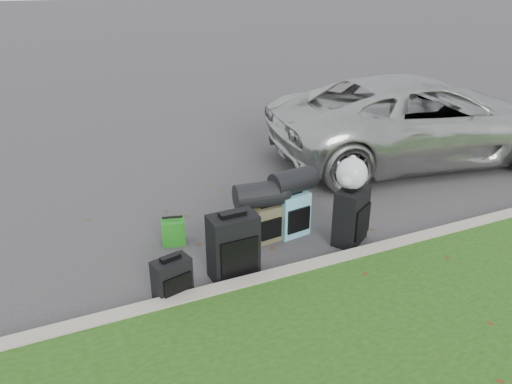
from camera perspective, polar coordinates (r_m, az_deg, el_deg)
name	(u,v)px	position (r m, az deg, el deg)	size (l,w,h in m)	color
ground	(270,236)	(6.40, 1.56, -5.01)	(120.00, 120.00, 0.00)	#383535
curb	(309,270)	(5.61, 6.09, -8.83)	(120.00, 0.18, 0.15)	#9E937F
suv	(420,119)	(9.24, 18.25, 7.91)	(2.42, 5.25, 1.46)	#B7B7B2
suitcase_small_black	(172,280)	(5.20, -9.56, -9.90)	(0.38, 0.21, 0.47)	black
suitcase_large_black_left	(233,247)	(5.43, -2.62, -6.26)	(0.52, 0.31, 0.75)	black
suitcase_olive	(266,223)	(6.19, 1.19, -3.62)	(0.34, 0.21, 0.47)	#43402A
suitcase_teal	(293,214)	(6.33, 4.22, -2.54)	(0.40, 0.24, 0.57)	#5592A6
suitcase_large_black_right	(351,216)	(6.22, 10.80, -2.71)	(0.47, 0.28, 0.71)	black
tote_green	(173,232)	(6.25, -9.42, -4.49)	(0.28, 0.22, 0.32)	#227E1C
tote_navy	(237,227)	(6.34, -2.20, -4.01)	(0.24, 0.19, 0.26)	navy
duffel_left	(258,195)	(6.01, 0.28, -0.33)	(0.31, 0.31, 0.58)	black
duffel_right	(292,181)	(6.17, 4.10, 1.21)	(0.30, 0.30, 0.54)	black
trash_bag	(352,174)	(6.03, 10.90, 2.07)	(0.38, 0.38, 0.38)	silver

